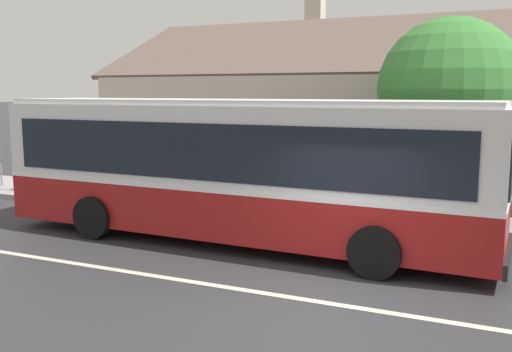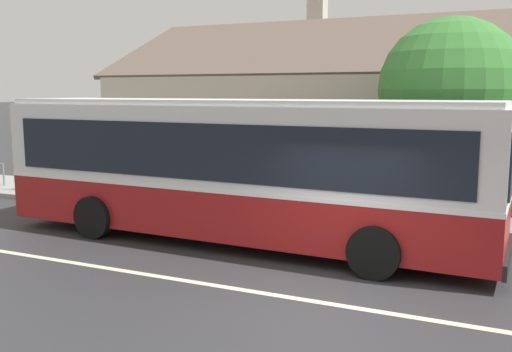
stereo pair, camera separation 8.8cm
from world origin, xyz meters
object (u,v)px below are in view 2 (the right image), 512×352
at_px(transit_bus, 237,166).
at_px(bench_by_building, 41,178).
at_px(street_tree_primary, 445,94).
at_px(bench_down_street, 142,184).

distance_m(transit_bus, bench_by_building, 8.93).
height_order(bench_by_building, street_tree_primary, street_tree_primary).
height_order(bench_by_building, bench_down_street, same).
xyz_separation_m(bench_down_street, street_tree_primary, (8.87, 0.67, 2.78)).
distance_m(bench_by_building, bench_down_street, 3.66).
relative_size(transit_bus, bench_down_street, 7.62).
height_order(bench_down_street, street_tree_primary, street_tree_primary).
distance_m(bench_by_building, street_tree_primary, 12.85).
bearing_deg(transit_bus, street_tree_primary, 43.04).
height_order(transit_bus, bench_down_street, transit_bus).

